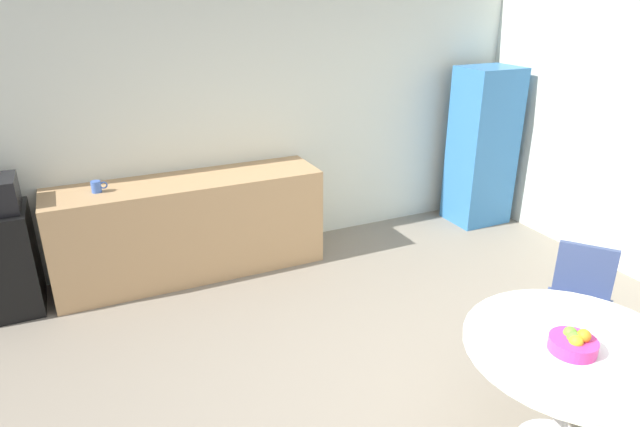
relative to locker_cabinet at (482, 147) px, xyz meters
The scene contains 7 objects.
wall_back 2.63m from the locker_cabinet, 169.99° to the left, with size 6.00×0.10×2.60m, color silver.
counter_block 3.22m from the locker_cabinet, behind, with size 2.36×0.60×0.90m, color tan.
locker_cabinet is the anchor object (origin of this frame).
round_table 3.45m from the locker_cabinet, 122.24° to the right, with size 1.16×1.16×0.72m.
chair_navy 2.54m from the locker_cabinet, 114.57° to the right, with size 0.59×0.59×0.83m.
fruit_bowl 3.49m from the locker_cabinet, 122.87° to the right, with size 0.24×0.24×0.13m.
mug_white 3.93m from the locker_cabinet, behind, with size 0.13×0.08×0.09m.
Camera 1 is at (-1.49, -1.92, 2.43)m, focal length 30.53 mm.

